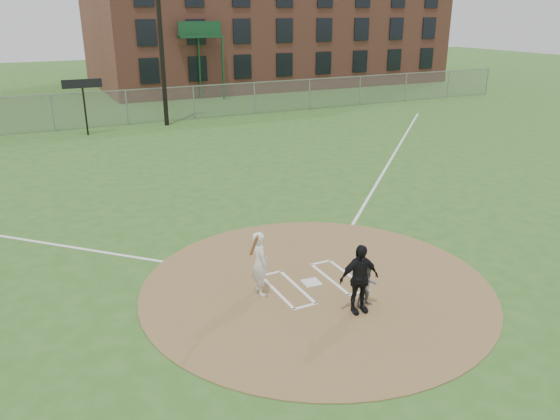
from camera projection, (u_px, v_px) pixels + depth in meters
name	position (u px, v px, depth m)	size (l,w,h in m)	color
ground	(317.00, 286.00, 13.12)	(140.00, 140.00, 0.00)	#2F5C1F
dirt_circle	(317.00, 286.00, 13.12)	(8.40, 8.40, 0.02)	olive
home_plate	(311.00, 283.00, 13.23)	(0.42, 0.42, 0.03)	silver
foul_line_first	(391.00, 159.00, 24.43)	(0.10, 24.00, 0.01)	white
catcher	(368.00, 286.00, 12.08)	(0.47, 0.36, 0.96)	gray
umpire	(359.00, 279.00, 11.74)	(0.93, 0.39, 1.58)	black
batters_boxes	(313.00, 283.00, 13.24)	(2.08, 1.88, 0.01)	white
batter_at_plate	(260.00, 263.00, 12.50)	(0.56, 0.99, 1.78)	white
outfield_fence	(127.00, 107.00, 31.33)	(56.08, 0.08, 2.03)	slate
light_pole	(158.00, 4.00, 29.39)	(1.20, 0.30, 12.22)	black
scoreboard_sign	(83.00, 90.00, 28.30)	(2.00, 0.10, 2.93)	black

